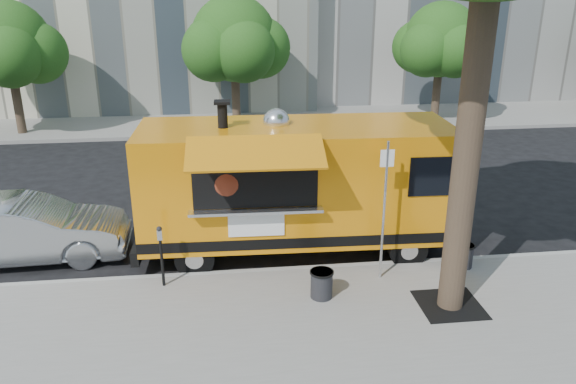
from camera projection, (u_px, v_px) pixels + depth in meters
name	position (u px, v px, depth m)	size (l,w,h in m)	color
ground	(298.00, 255.00, 13.31)	(120.00, 120.00, 0.00)	black
sidewalk	(330.00, 356.00, 9.56)	(60.00, 6.00, 0.15)	gray
curb	(304.00, 270.00, 12.41)	(60.00, 0.14, 0.16)	#999993
far_sidewalk	(258.00, 121.00, 25.84)	(60.00, 5.00, 0.15)	gray
tree_well	(449.00, 305.00, 10.94)	(1.20, 1.20, 0.02)	black
far_tree_a	(8.00, 44.00, 22.30)	(3.42, 3.42, 5.36)	#33261C
far_tree_b	(234.00, 39.00, 23.67)	(3.60, 3.60, 5.50)	#33261C
far_tree_c	(441.00, 40.00, 24.44)	(3.24, 3.24, 5.21)	#33261C
sign_post	(384.00, 203.00, 11.39)	(0.28, 0.06, 3.00)	silver
parking_meter	(161.00, 249.00, 11.37)	(0.11, 0.11, 1.33)	black
food_truck	(295.00, 184.00, 12.86)	(7.42, 3.51, 3.64)	orange
sedan	(27.00, 230.00, 12.82)	(1.57, 4.49, 1.48)	#A2A5A9
trash_bin_left	(322.00, 283.00, 11.13)	(0.48, 0.48, 0.57)	black
trash_bin_right	(464.00, 255.00, 12.34)	(0.45, 0.45, 0.53)	black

